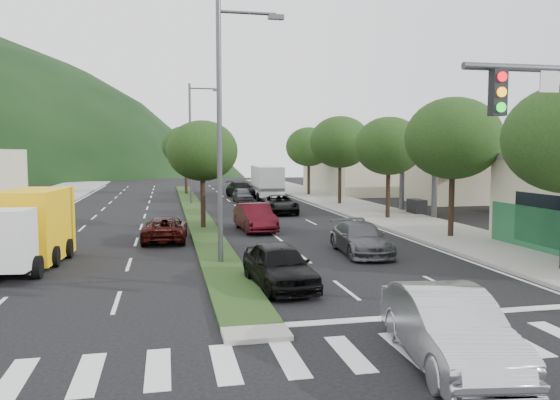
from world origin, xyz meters
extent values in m
plane|color=black|center=(0.00, 0.00, 0.00)|extent=(160.00, 160.00, 0.00)
cube|color=gray|center=(12.50, 25.00, 0.07)|extent=(5.00, 90.00, 0.15)
cube|color=#223714|center=(0.00, 28.00, 0.06)|extent=(1.60, 56.00, 0.12)
cube|color=silver|center=(0.00, -2.00, 0.01)|extent=(19.00, 2.20, 0.01)
cube|color=black|center=(5.40, -1.65, 5.70)|extent=(0.35, 0.25, 1.05)
cube|color=silver|center=(19.00, 22.00, 5.00)|extent=(12.00, 8.00, 0.50)
cube|color=orange|center=(19.00, 22.00, 4.65)|extent=(12.20, 8.20, 0.50)
cylinder|color=#47494C|center=(15.00, 19.50, 2.30)|extent=(0.36, 0.36, 4.60)
cylinder|color=#47494C|center=(23.00, 19.50, 2.30)|extent=(0.36, 0.36, 4.60)
cylinder|color=#47494C|center=(15.00, 24.50, 2.30)|extent=(0.36, 0.36, 4.60)
cylinder|color=#47494C|center=(23.00, 24.50, 2.30)|extent=(0.36, 0.36, 4.60)
cube|color=black|center=(15.00, 22.00, 0.55)|extent=(0.80, 1.60, 1.10)
cube|color=black|center=(23.00, 22.00, 0.55)|extent=(0.80, 1.60, 1.10)
cube|color=beige|center=(19.50, 44.00, 2.60)|extent=(10.00, 16.00, 5.20)
cylinder|color=black|center=(12.00, 12.00, 2.05)|extent=(0.28, 0.28, 3.81)
ellipsoid|color=black|center=(12.00, 12.00, 5.05)|extent=(4.80, 4.80, 4.08)
cylinder|color=black|center=(12.00, 20.00, 1.94)|extent=(0.28, 0.28, 3.58)
ellipsoid|color=black|center=(12.00, 20.00, 4.76)|extent=(4.40, 4.40, 3.74)
cylinder|color=black|center=(12.00, 30.00, 2.11)|extent=(0.28, 0.28, 3.92)
ellipsoid|color=black|center=(12.00, 30.00, 5.19)|extent=(5.00, 5.00, 4.25)
cylinder|color=black|center=(12.00, 40.00, 2.00)|extent=(0.28, 0.28, 3.70)
ellipsoid|color=black|center=(12.00, 40.00, 4.90)|extent=(4.60, 4.60, 3.91)
cylinder|color=black|center=(0.00, 18.00, 1.80)|extent=(0.28, 0.28, 3.36)
ellipsoid|color=black|center=(0.00, 18.00, 4.44)|extent=(4.00, 4.00, 3.40)
cylinder|color=black|center=(0.00, 44.00, 2.02)|extent=(0.28, 0.28, 3.81)
ellipsoid|color=black|center=(0.00, 44.00, 5.02)|extent=(4.80, 4.80, 4.08)
cylinder|color=#47494C|center=(0.00, 8.00, 5.00)|extent=(0.20, 0.20, 10.00)
cylinder|color=#47494C|center=(1.10, 8.00, 9.60)|extent=(2.20, 0.12, 0.12)
cube|color=#47494C|center=(2.20, 8.00, 9.50)|extent=(0.60, 0.25, 0.18)
cylinder|color=#47494C|center=(0.00, 33.00, 5.00)|extent=(0.20, 0.20, 10.00)
cylinder|color=#47494C|center=(1.10, 33.00, 9.60)|extent=(2.20, 0.12, 0.12)
cube|color=#47494C|center=(2.20, 33.00, 9.50)|extent=(0.60, 0.25, 0.18)
imported|color=#A8AAAF|center=(3.57, -3.00, 0.77)|extent=(2.27, 4.88, 1.55)
imported|color=#330E0B|center=(-2.10, 14.23, 0.62)|extent=(2.31, 4.56, 1.23)
imported|color=black|center=(1.50, 4.00, 0.72)|extent=(2.10, 4.35, 1.43)
imported|color=#47484C|center=(6.11, 9.00, 0.67)|extent=(2.14, 4.73, 1.34)
imported|color=#420B12|center=(2.77, 16.72, 0.76)|extent=(1.91, 4.69, 1.51)
imported|color=black|center=(5.87, 24.86, 0.67)|extent=(2.42, 4.90, 1.33)
imported|color=#48484D|center=(4.52, 34.33, 0.62)|extent=(1.57, 3.68, 1.24)
imported|color=black|center=(5.04, 39.33, 0.76)|extent=(2.71, 5.43, 1.51)
cube|color=silver|center=(-7.48, 6.66, 1.43)|extent=(2.09, 1.63, 2.05)
cube|color=yellow|center=(-7.11, 9.93, 1.51)|extent=(2.45, 3.95, 2.76)
cube|color=black|center=(-7.19, 9.23, 0.40)|extent=(2.34, 5.33, 0.27)
cylinder|color=black|center=(-6.42, 6.92, 0.40)|extent=(0.35, 0.83, 0.80)
cylinder|color=black|center=(-6.20, 8.85, 0.40)|extent=(0.35, 0.83, 0.80)
cylinder|color=black|center=(-6.01, 10.60, 0.40)|extent=(0.35, 0.83, 0.80)
cylinder|color=black|center=(-8.05, 10.83, 0.40)|extent=(0.35, 0.83, 0.80)
cube|color=silver|center=(7.27, 37.61, 1.72)|extent=(2.63, 8.05, 2.65)
cube|color=slate|center=(7.27, 37.61, 1.06)|extent=(2.69, 8.05, 0.31)
cylinder|color=black|center=(6.34, 40.84, 0.40)|extent=(0.35, 0.81, 0.79)
cylinder|color=black|center=(8.54, 40.72, 0.40)|extent=(0.35, 0.81, 0.79)
cylinder|color=black|center=(6.29, 39.89, 0.40)|extent=(0.35, 0.81, 0.79)
cylinder|color=black|center=(8.49, 39.77, 0.40)|extent=(0.35, 0.81, 0.79)
cylinder|color=black|center=(6.02, 34.82, 0.40)|extent=(0.35, 0.81, 0.79)
cylinder|color=black|center=(8.22, 34.70, 0.40)|extent=(0.35, 0.81, 0.79)
camera|label=1|loc=(-2.03, -12.92, 4.35)|focal=35.00mm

